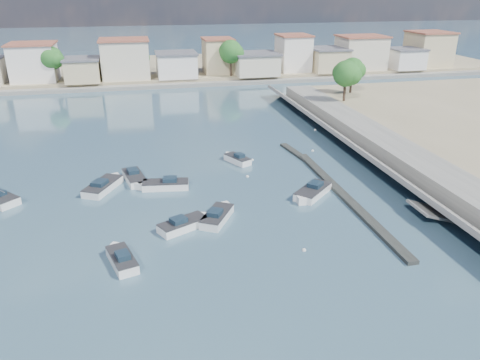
{
  "coord_description": "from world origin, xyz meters",
  "views": [
    {
      "loc": [
        -13.25,
        -30.71,
        20.49
      ],
      "look_at": [
        -3.31,
        13.82,
        1.4
      ],
      "focal_mm": 35.0,
      "sensor_mm": 36.0,
      "label": 1
    }
  ],
  "objects_px": {
    "motorboat_e": "(104,186)",
    "motorboat_h": "(185,224)",
    "motorboat_g": "(135,179)",
    "motorboat_c": "(163,185)",
    "motorboat_d": "(312,193)",
    "motorboat_a": "(121,259)",
    "motorboat_f": "(236,159)",
    "motorboat_b": "(218,216)"
  },
  "relations": [
    {
      "from": "motorboat_a",
      "to": "motorboat_f",
      "type": "distance_m",
      "value": 24.68
    },
    {
      "from": "motorboat_d",
      "to": "motorboat_h",
      "type": "distance_m",
      "value": 14.3
    },
    {
      "from": "motorboat_b",
      "to": "motorboat_h",
      "type": "height_order",
      "value": "same"
    },
    {
      "from": "motorboat_c",
      "to": "motorboat_f",
      "type": "height_order",
      "value": "same"
    },
    {
      "from": "motorboat_d",
      "to": "motorboat_g",
      "type": "xyz_separation_m",
      "value": [
        -18.02,
        7.98,
        0.0
      ]
    },
    {
      "from": "motorboat_a",
      "to": "motorboat_g",
      "type": "height_order",
      "value": "same"
    },
    {
      "from": "motorboat_c",
      "to": "motorboat_g",
      "type": "xyz_separation_m",
      "value": [
        -2.98,
        2.58,
        0.0
      ]
    },
    {
      "from": "motorboat_b",
      "to": "motorboat_d",
      "type": "xyz_separation_m",
      "value": [
        10.51,
        3.06,
        -0.0
      ]
    },
    {
      "from": "motorboat_e",
      "to": "motorboat_g",
      "type": "height_order",
      "value": "same"
    },
    {
      "from": "motorboat_c",
      "to": "motorboat_e",
      "type": "bearing_deg",
      "value": 168.49
    },
    {
      "from": "motorboat_h",
      "to": "motorboat_f",
      "type": "bearing_deg",
      "value": 62.64
    },
    {
      "from": "motorboat_g",
      "to": "motorboat_h",
      "type": "xyz_separation_m",
      "value": [
        4.33,
        -12.08,
        -0.0
      ]
    },
    {
      "from": "motorboat_b",
      "to": "motorboat_g",
      "type": "xyz_separation_m",
      "value": [
        -7.51,
        11.04,
        0.0
      ]
    },
    {
      "from": "motorboat_b",
      "to": "motorboat_e",
      "type": "relative_size",
      "value": 0.86
    },
    {
      "from": "motorboat_a",
      "to": "motorboat_e",
      "type": "relative_size",
      "value": 0.81
    },
    {
      "from": "motorboat_a",
      "to": "motorboat_c",
      "type": "bearing_deg",
      "value": 73.21
    },
    {
      "from": "motorboat_e",
      "to": "motorboat_h",
      "type": "relative_size",
      "value": 1.15
    },
    {
      "from": "motorboat_c",
      "to": "motorboat_g",
      "type": "bearing_deg",
      "value": 139.18
    },
    {
      "from": "motorboat_f",
      "to": "motorboat_h",
      "type": "xyz_separation_m",
      "value": [
        -8.16,
        -15.77,
        0.0
      ]
    },
    {
      "from": "motorboat_d",
      "to": "motorboat_e",
      "type": "relative_size",
      "value": 0.89
    },
    {
      "from": "motorboat_c",
      "to": "motorboat_f",
      "type": "distance_m",
      "value": 11.38
    },
    {
      "from": "motorboat_c",
      "to": "motorboat_d",
      "type": "distance_m",
      "value": 15.98
    },
    {
      "from": "motorboat_b",
      "to": "motorboat_g",
      "type": "distance_m",
      "value": 13.36
    },
    {
      "from": "motorboat_d",
      "to": "motorboat_f",
      "type": "height_order",
      "value": "same"
    },
    {
      "from": "motorboat_a",
      "to": "motorboat_b",
      "type": "bearing_deg",
      "value": 33.05
    },
    {
      "from": "motorboat_a",
      "to": "motorboat_b",
      "type": "distance_m",
      "value": 10.52
    },
    {
      "from": "motorboat_g",
      "to": "motorboat_e",
      "type": "bearing_deg",
      "value": -158.26
    },
    {
      "from": "motorboat_h",
      "to": "motorboat_g",
      "type": "bearing_deg",
      "value": 109.7
    },
    {
      "from": "motorboat_c",
      "to": "motorboat_f",
      "type": "xyz_separation_m",
      "value": [
        9.51,
        6.27,
        -0.0
      ]
    },
    {
      "from": "motorboat_d",
      "to": "motorboat_h",
      "type": "xyz_separation_m",
      "value": [
        -13.69,
        -4.1,
        0.0
      ]
    },
    {
      "from": "motorboat_c",
      "to": "motorboat_g",
      "type": "distance_m",
      "value": 3.94
    },
    {
      "from": "motorboat_b",
      "to": "motorboat_d",
      "type": "height_order",
      "value": "same"
    },
    {
      "from": "motorboat_e",
      "to": "motorboat_g",
      "type": "distance_m",
      "value": 3.52
    },
    {
      "from": "motorboat_e",
      "to": "motorboat_f",
      "type": "height_order",
      "value": "same"
    },
    {
      "from": "motorboat_d",
      "to": "motorboat_b",
      "type": "bearing_deg",
      "value": -163.75
    },
    {
      "from": "motorboat_h",
      "to": "motorboat_a",
      "type": "bearing_deg",
      "value": -140.14
    },
    {
      "from": "motorboat_c",
      "to": "motorboat_e",
      "type": "height_order",
      "value": "same"
    },
    {
      "from": "motorboat_a",
      "to": "motorboat_f",
      "type": "height_order",
      "value": "same"
    },
    {
      "from": "motorboat_b",
      "to": "motorboat_f",
      "type": "xyz_separation_m",
      "value": [
        4.97,
        14.73,
        0.0
      ]
    },
    {
      "from": "motorboat_c",
      "to": "motorboat_h",
      "type": "bearing_deg",
      "value": -81.96
    },
    {
      "from": "motorboat_g",
      "to": "motorboat_f",
      "type": "bearing_deg",
      "value": 16.46
    },
    {
      "from": "motorboat_b",
      "to": "motorboat_d",
      "type": "bearing_deg",
      "value": 16.25
    }
  ]
}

